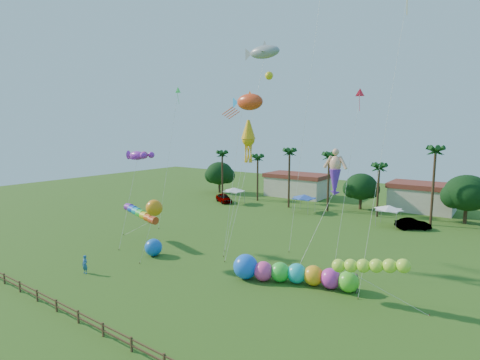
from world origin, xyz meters
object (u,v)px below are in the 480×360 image
Objects in this scene: car_b at (413,224)px; spectator_b at (355,283)px; car_a at (224,198)px; blue_ball at (153,247)px; caterpillar_inflatable at (289,273)px; spectator_a at (85,264)px.

spectator_b reaches higher than car_b.
car_a is 2.56× the size of blue_ball.
caterpillar_inflatable reaches higher than car_a.
blue_ball reaches higher than car_b.
car_b is at bearing 53.25° from spectator_a.
car_a is 1.06× the size of car_b.
caterpillar_inflatable reaches higher than spectator_a.
spectator_a is at bearing 113.92° from car_b.
spectator_a is at bearing -101.14° from blue_ball.
blue_ball is (-21.47, -3.73, 0.13)m from spectator_b.
car_a is at bearing 113.61° from blue_ball.
car_a is 2.70× the size of spectator_a.
spectator_b is (22.93, 11.15, -0.08)m from spectator_a.
car_a is at bearing 56.20° from car_b.
blue_ball is at bearing -123.99° from car_a.
spectator_a is (-22.65, -36.26, 0.15)m from car_b.
spectator_a is at bearing -169.33° from caterpillar_inflatable.
car_a is at bearing -172.41° from spectator_b.
spectator_a is 0.95× the size of blue_ball.
car_b is 25.11m from spectator_b.
car_a is 37.75m from spectator_a.
caterpillar_inflatable reaches higher than spectator_b.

